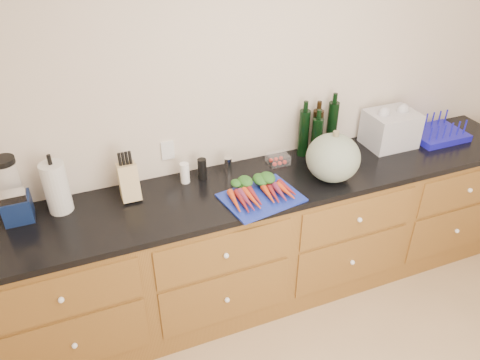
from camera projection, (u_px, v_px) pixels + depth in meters
name	position (u px, v px, depth m)	size (l,w,h in m)	color
wall_back	(255.00, 107.00, 3.00)	(4.10, 0.05, 2.60)	beige
cabinets	(272.00, 240.00, 3.20)	(3.60, 0.64, 0.90)	brown
countertop	(275.00, 182.00, 2.95)	(3.64, 0.62, 0.04)	black
cutting_board	(261.00, 198.00, 2.76)	(0.44, 0.33, 0.01)	#162797
carrots	(258.00, 189.00, 2.78)	(0.40, 0.30, 0.06)	red
squash	(333.00, 158.00, 2.87)	(0.33, 0.33, 0.30)	slate
blender_appliance	(13.00, 194.00, 2.51)	(0.15, 0.15, 0.38)	#0E1C43
paper_towel	(56.00, 188.00, 2.59)	(0.13, 0.13, 0.30)	silver
knife_block	(129.00, 182.00, 2.72)	(0.11, 0.11, 0.22)	tan
grinder_salt	(185.00, 173.00, 2.88)	(0.06, 0.06, 0.13)	white
grinder_pepper	(202.00, 169.00, 2.91)	(0.06, 0.06, 0.14)	black
canister_chrome	(228.00, 166.00, 2.97)	(0.05, 0.05, 0.11)	silver
tomato_box	(278.00, 159.00, 3.09)	(0.14, 0.11, 0.06)	white
bottles	(318.00, 132.00, 3.14)	(0.29, 0.15, 0.35)	black
grocery_bag	(390.00, 129.00, 3.26)	(0.33, 0.27, 0.25)	silver
dish_rack	(437.00, 133.00, 3.40)	(0.38, 0.30, 0.15)	#1613AE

